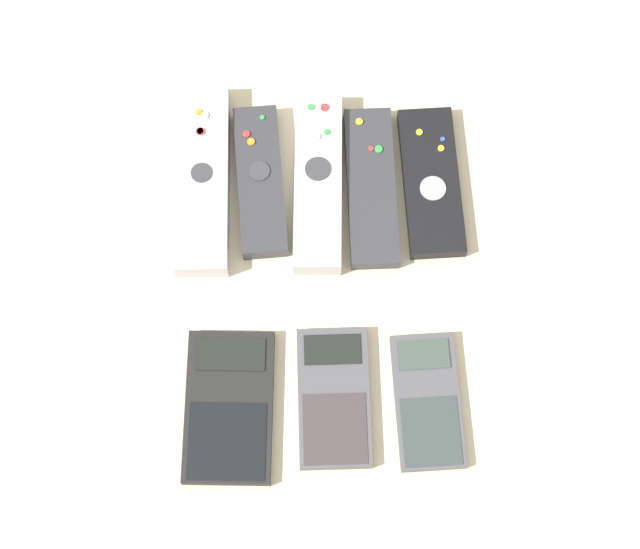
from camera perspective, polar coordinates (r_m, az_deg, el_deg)
ground_plane at (r=1.10m, az=0.03°, el=-1.68°), size 3.00×3.00×0.00m
remote_0 at (r=1.14m, az=-6.27°, el=5.07°), size 0.05×0.21×0.03m
remote_1 at (r=1.14m, az=-3.21°, el=5.00°), size 0.06×0.17×0.02m
remote_2 at (r=1.13m, az=-0.28°, el=4.93°), size 0.06×0.20×0.03m
remote_3 at (r=1.14m, az=2.75°, el=4.67°), size 0.05×0.18×0.02m
remote_4 at (r=1.15m, az=5.95°, el=4.93°), size 0.06×0.17×0.02m
calculator_0 at (r=1.07m, az=-4.88°, el=-7.04°), size 0.09×0.16×0.01m
calculator_1 at (r=1.07m, az=0.74°, el=-6.59°), size 0.07×0.14×0.02m
calculator_2 at (r=1.07m, az=5.75°, el=-6.73°), size 0.07×0.14×0.01m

